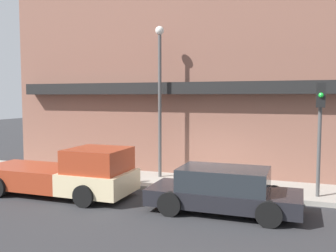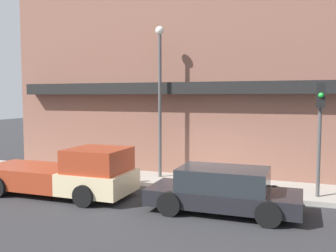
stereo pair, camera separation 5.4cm
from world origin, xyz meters
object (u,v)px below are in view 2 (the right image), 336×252
pickup_truck (67,174)px  fire_hydrant (133,174)px  street_lamp (160,85)px  parked_car (223,190)px  traffic_light (320,119)px

pickup_truck → fire_hydrant: bearing=52.6°
street_lamp → parked_car: bearing=-44.9°
parked_car → traffic_light: traffic_light is taller
traffic_light → parked_car: bearing=-141.7°
parked_car → street_lamp: size_ratio=0.74×
pickup_truck → street_lamp: 5.16m
parked_car → street_lamp: (-3.36, 3.36, 3.31)m
pickup_truck → traffic_light: size_ratio=1.48×
parked_car → traffic_light: bearing=40.4°
parked_car → street_lamp: 5.79m
traffic_light → fire_hydrant: bearing=-178.4°
street_lamp → fire_hydrant: bearing=-113.9°
pickup_truck → parked_car: 5.61m
street_lamp → pickup_truck: bearing=-123.8°
fire_hydrant → street_lamp: bearing=66.1°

